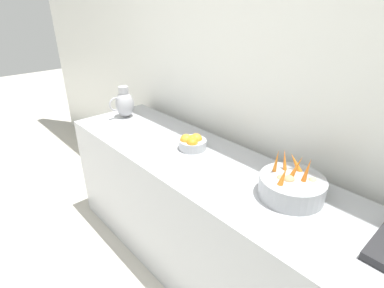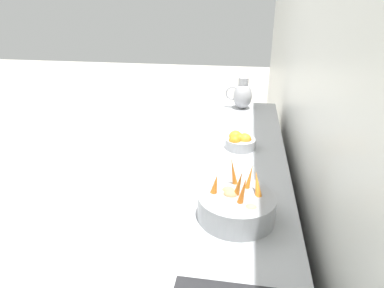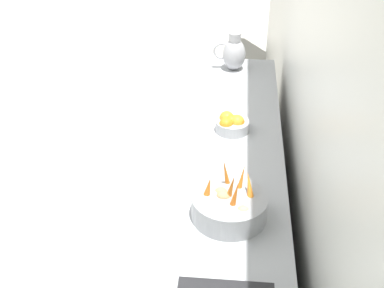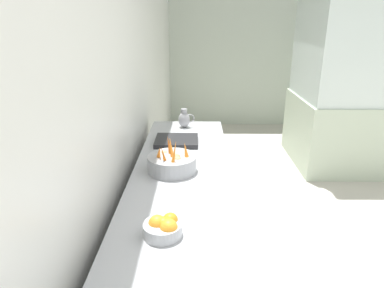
{
  "view_description": "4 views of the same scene",
  "coord_description": "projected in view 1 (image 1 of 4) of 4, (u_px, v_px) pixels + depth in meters",
  "views": [
    {
      "loc": [
        -0.39,
        1.16,
        1.74
      ],
      "look_at": [
        -1.39,
        0.06,
        1.03
      ],
      "focal_mm": 28.15,
      "sensor_mm": 36.0,
      "label": 1
    },
    {
      "loc": [
        -1.59,
        1.77,
        1.7
      ],
      "look_at": [
        -1.34,
        0.23,
        1.03
      ],
      "focal_mm": 31.94,
      "sensor_mm": 36.0,
      "label": 2
    },
    {
      "loc": [
        -1.58,
        2.29,
        2.3
      ],
      "look_at": [
        -1.4,
        0.27,
        1.02
      ],
      "focal_mm": 48.95,
      "sensor_mm": 36.0,
      "label": 3
    },
    {
      "loc": [
        -1.42,
        -1.48,
        1.8
      ],
      "look_at": [
        -1.45,
        0.49,
        1.08
      ],
      "focal_mm": 32.25,
      "sensor_mm": 36.0,
      "label": 4
    }
  ],
  "objects": [
    {
      "name": "vegetable_colander",
      "position": [
        291.0,
        186.0,
        1.47
      ],
      "size": [
        0.32,
        0.32,
        0.24
      ],
      "color": "#9EA0A5",
      "rests_on": "prep_counter"
    },
    {
      "name": "prep_counter",
      "position": [
        234.0,
        238.0,
        1.83
      ],
      "size": [
        0.65,
        2.86,
        0.86
      ],
      "primitive_type": "cube",
      "color": "#ADAFB5",
      "rests_on": "ground_plane"
    },
    {
      "name": "orange_bowl",
      "position": [
        193.0,
        142.0,
        1.94
      ],
      "size": [
        0.18,
        0.18,
        0.1
      ],
      "color": "#ADAFB5",
      "rests_on": "prep_counter"
    },
    {
      "name": "metal_pitcher_tall",
      "position": [
        124.0,
        103.0,
        2.45
      ],
      "size": [
        0.21,
        0.15,
        0.25
      ],
      "color": "#A3A3A8",
      "rests_on": "prep_counter"
    }
  ]
}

